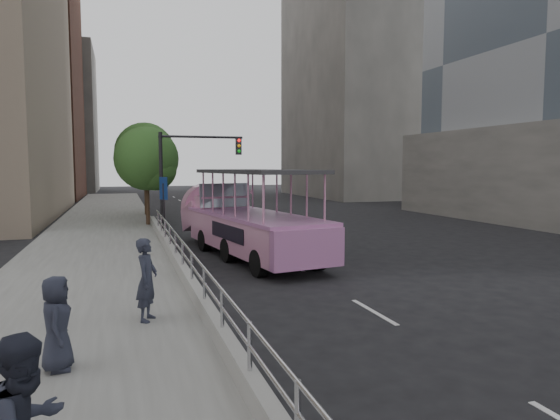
{
  "coord_description": "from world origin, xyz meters",
  "views": [
    {
      "loc": [
        -4.78,
        -12.61,
        3.53
      ],
      "look_at": [
        0.06,
        2.57,
        2.13
      ],
      "focal_mm": 32.0,
      "sensor_mm": 36.0,
      "label": 1
    }
  ],
  "objects_px": {
    "duck_boat": "(243,223)",
    "parking_sign": "(164,203)",
    "pedestrian_far": "(57,323)",
    "street_tree_far": "(147,155)",
    "car": "(253,219)",
    "street_tree_near": "(149,161)",
    "pedestrian_near": "(147,280)",
    "traffic_signal": "(186,167)"
  },
  "relations": [
    {
      "from": "duck_boat",
      "to": "parking_sign",
      "type": "height_order",
      "value": "duck_boat"
    },
    {
      "from": "pedestrian_far",
      "to": "parking_sign",
      "type": "distance_m",
      "value": 14.47
    },
    {
      "from": "pedestrian_far",
      "to": "parking_sign",
      "type": "xyz_separation_m",
      "value": [
        2.81,
        14.17,
        0.84
      ]
    },
    {
      "from": "parking_sign",
      "to": "street_tree_far",
      "type": "height_order",
      "value": "street_tree_far"
    },
    {
      "from": "car",
      "to": "street_tree_near",
      "type": "height_order",
      "value": "street_tree_near"
    },
    {
      "from": "parking_sign",
      "to": "street_tree_near",
      "type": "xyz_separation_m",
      "value": [
        -0.3,
        5.97,
        1.92
      ]
    },
    {
      "from": "street_tree_far",
      "to": "car",
      "type": "bearing_deg",
      "value": -57.41
    },
    {
      "from": "pedestrian_near",
      "to": "traffic_signal",
      "type": "distance_m",
      "value": 14.92
    },
    {
      "from": "pedestrian_far",
      "to": "parking_sign",
      "type": "height_order",
      "value": "parking_sign"
    },
    {
      "from": "duck_boat",
      "to": "street_tree_far",
      "type": "distance_m",
      "value": 15.86
    },
    {
      "from": "car",
      "to": "duck_boat",
      "type": "bearing_deg",
      "value": -118.57
    },
    {
      "from": "street_tree_far",
      "to": "traffic_signal",
      "type": "bearing_deg",
      "value": -81.57
    },
    {
      "from": "traffic_signal",
      "to": "street_tree_near",
      "type": "xyz_separation_m",
      "value": [
        -1.6,
        3.43,
        0.32
      ]
    },
    {
      "from": "duck_boat",
      "to": "car",
      "type": "bearing_deg",
      "value": 72.38
    },
    {
      "from": "pedestrian_far",
      "to": "street_tree_near",
      "type": "relative_size",
      "value": 0.27
    },
    {
      "from": "duck_boat",
      "to": "pedestrian_near",
      "type": "relative_size",
      "value": 6.04
    },
    {
      "from": "car",
      "to": "parking_sign",
      "type": "bearing_deg",
      "value": -153.83
    },
    {
      "from": "pedestrian_near",
      "to": "pedestrian_far",
      "type": "xyz_separation_m",
      "value": [
        -1.49,
        -2.22,
        -0.11
      ]
    },
    {
      "from": "pedestrian_near",
      "to": "duck_boat",
      "type": "bearing_deg",
      "value": -3.88
    },
    {
      "from": "duck_boat",
      "to": "traffic_signal",
      "type": "distance_m",
      "value": 6.46
    },
    {
      "from": "pedestrian_near",
      "to": "pedestrian_far",
      "type": "distance_m",
      "value": 2.67
    },
    {
      "from": "duck_boat",
      "to": "traffic_signal",
      "type": "bearing_deg",
      "value": 104.52
    },
    {
      "from": "duck_boat",
      "to": "pedestrian_near",
      "type": "distance_m",
      "value": 9.57
    },
    {
      "from": "duck_boat",
      "to": "street_tree_far",
      "type": "relative_size",
      "value": 1.63
    },
    {
      "from": "car",
      "to": "pedestrian_far",
      "type": "relative_size",
      "value": 2.4
    },
    {
      "from": "car",
      "to": "pedestrian_far",
      "type": "bearing_deg",
      "value": -124.63
    },
    {
      "from": "car",
      "to": "parking_sign",
      "type": "height_order",
      "value": "parking_sign"
    },
    {
      "from": "pedestrian_near",
      "to": "parking_sign",
      "type": "xyz_separation_m",
      "value": [
        1.32,
        11.95,
        0.72
      ]
    },
    {
      "from": "pedestrian_near",
      "to": "street_tree_near",
      "type": "relative_size",
      "value": 0.3
    },
    {
      "from": "parking_sign",
      "to": "street_tree_near",
      "type": "distance_m",
      "value": 6.28
    },
    {
      "from": "car",
      "to": "pedestrian_near",
      "type": "relative_size",
      "value": 2.09
    },
    {
      "from": "pedestrian_near",
      "to": "traffic_signal",
      "type": "height_order",
      "value": "traffic_signal"
    },
    {
      "from": "pedestrian_far",
      "to": "street_tree_far",
      "type": "height_order",
      "value": "street_tree_far"
    },
    {
      "from": "pedestrian_near",
      "to": "street_tree_far",
      "type": "height_order",
      "value": "street_tree_far"
    },
    {
      "from": "parking_sign",
      "to": "street_tree_near",
      "type": "height_order",
      "value": "street_tree_near"
    },
    {
      "from": "parking_sign",
      "to": "street_tree_near",
      "type": "relative_size",
      "value": 0.54
    },
    {
      "from": "parking_sign",
      "to": "street_tree_far",
      "type": "bearing_deg",
      "value": 90.5
    },
    {
      "from": "car",
      "to": "street_tree_far",
      "type": "relative_size",
      "value": 0.56
    },
    {
      "from": "duck_boat",
      "to": "parking_sign",
      "type": "xyz_separation_m",
      "value": [
        -2.81,
        3.32,
        0.63
      ]
    },
    {
      "from": "street_tree_far",
      "to": "street_tree_near",
      "type": "bearing_deg",
      "value": -91.91
    },
    {
      "from": "duck_boat",
      "to": "pedestrian_far",
      "type": "height_order",
      "value": "duck_boat"
    },
    {
      "from": "traffic_signal",
      "to": "street_tree_far",
      "type": "height_order",
      "value": "street_tree_far"
    }
  ]
}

